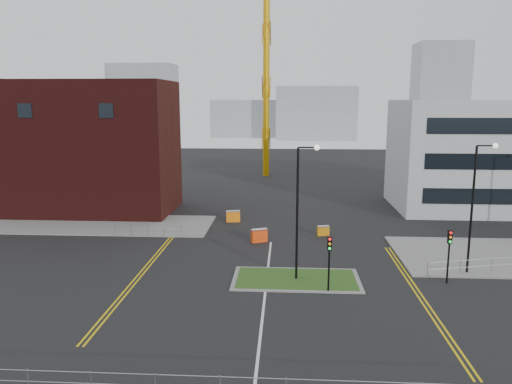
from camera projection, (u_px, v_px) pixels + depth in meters
ground at (261, 333)px, 26.06m from camera, size 200.00×200.00×0.00m
pavement_left at (69, 224)px, 48.84m from camera, size 28.00×8.00×0.12m
island_kerb at (296, 279)px, 33.79m from camera, size 8.60×4.60×0.08m
grass_island at (296, 279)px, 33.78m from camera, size 8.00×4.00×0.12m
brick_building at (61, 149)px, 53.67m from camera, size 24.20×10.07×14.24m
office_block at (512, 155)px, 54.79m from camera, size 25.00×12.20×12.00m
tower_crane at (304, 2)px, 73.35m from camera, size 50.89×16.75×37.93m
streetlamp_island at (301, 202)px, 32.79m from camera, size 1.46×0.36×9.18m
streetlamp_right_near at (476, 198)px, 34.04m from camera, size 1.46×0.36×9.18m
traffic_light_island at (329, 253)px, 31.22m from camera, size 0.28×0.33×3.65m
traffic_light_right at (449, 246)px, 32.71m from camera, size 0.28×0.33×3.65m
railing_front at (253, 384)px, 20.03m from camera, size 24.05×0.05×1.10m
railing_left at (148, 229)px, 44.25m from camera, size 6.05×0.05×1.10m
centre_line at (262, 317)px, 28.02m from camera, size 0.15×30.00×0.01m
yellow_left_a at (145, 267)px, 36.42m from camera, size 0.12×24.00×0.01m
yellow_left_b at (149, 267)px, 36.40m from camera, size 0.12×24.00×0.01m
yellow_right_a at (416, 294)px, 31.38m from camera, size 0.12×20.00×0.01m
yellow_right_b at (421, 294)px, 31.36m from camera, size 0.12×20.00×0.01m
skyline_a at (144, 103)px, 144.22m from camera, size 18.00×12.00×22.00m
skyline_b at (316, 113)px, 151.59m from camera, size 24.00×12.00×16.00m
skyline_c at (439, 93)px, 143.49m from camera, size 14.00×12.00×28.00m
skyline_d at (258, 118)px, 162.85m from camera, size 30.00×12.00×12.00m
barrier_left at (259, 235)px, 42.68m from camera, size 1.44×0.99×1.16m
barrier_mid at (233, 216)px, 49.74m from camera, size 1.42×0.71×1.14m
barrier_right at (323, 230)px, 44.75m from camera, size 1.12×0.64×0.90m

